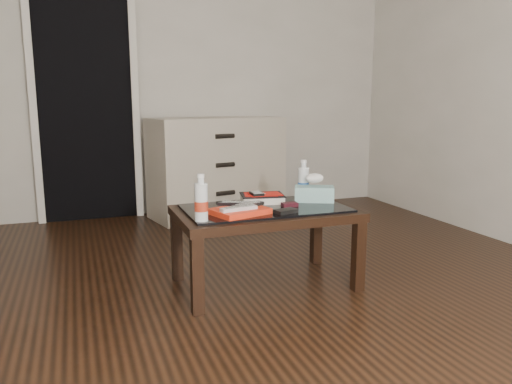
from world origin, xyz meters
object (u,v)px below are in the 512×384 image
Objects in this scene: tissue_box at (314,194)px; water_bottle_left at (201,197)px; dresser at (217,167)px; textbook at (262,198)px; water_bottle_right at (303,179)px; coffee_table at (265,218)px.

water_bottle_left is at bearing -136.97° from tissue_box.
textbook is at bearing -108.68° from dresser.
water_bottle_left reaches higher than textbook.
tissue_box is (0.30, -0.09, 0.02)m from textbook.
dresser reaches higher than water_bottle_right.
textbook is 0.31m from tissue_box.
tissue_box is at bearing 9.28° from coffee_table.
coffee_table is at bearing -145.74° from tissue_box.
dresser reaches higher than coffee_table.
coffee_table is at bearing -92.60° from textbook.
water_bottle_left and water_bottle_right have the same top height.
dresser is (0.23, 1.83, 0.05)m from coffee_table.
tissue_box is at bearing -98.67° from dresser.
tissue_box is (0.11, -1.77, 0.06)m from dresser.
water_bottle_left reaches higher than coffee_table.
textbook is at bearing -171.06° from tissue_box.
coffee_table is 0.40m from water_bottle_right.
water_bottle_left is 0.79m from tissue_box.
water_bottle_right is at bearing -99.22° from dresser.
dresser is at bearing 82.82° from coffee_table.
water_bottle_right is 1.03× the size of tissue_box.
water_bottle_right is at bearing 126.95° from tissue_box.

